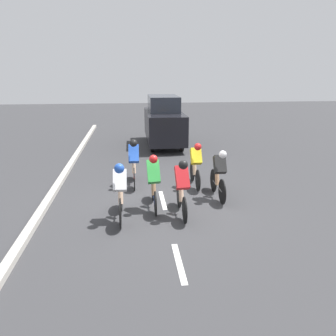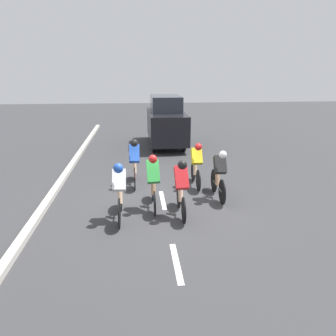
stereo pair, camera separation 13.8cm
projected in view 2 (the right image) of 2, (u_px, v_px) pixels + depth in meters
The scene contains 12 objects.
ground_plane at pixel (163, 204), 9.08m from camera, with size 60.00×60.00×0.00m, color #38383A.
lane_stripe_near at pixel (176, 263), 6.28m from camera, with size 0.12×1.40×0.01m, color white.
lane_stripe_mid at pixel (163, 200), 9.33m from camera, with size 0.12×1.40×0.01m, color white.
lane_stripe_far at pixel (156, 168), 12.38m from camera, with size 0.12×1.40×0.01m, color white.
curb at pixel (47, 202), 9.01m from camera, with size 0.20×26.36×0.14m, color #B7B2A8.
cyclist_green at pixel (153, 180), 8.53m from camera, with size 0.34×1.69×1.54m.
cyclist_black at pixel (219, 173), 9.24m from camera, with size 0.34×1.68×1.47m.
cyclist_blue at pixel (134, 161), 10.32m from camera, with size 0.33×1.68×1.56m.
cyclist_yellow at pixel (196, 163), 10.20m from camera, with size 0.33×1.62×1.46m.
cyclist_white at pixel (119, 189), 7.90m from camera, with size 0.33×1.73×1.51m.
cyclist_red at pixel (181, 186), 8.07m from camera, with size 0.34×1.62×1.53m.
support_car at pixel (166, 121), 15.96m from camera, with size 1.70×4.33×2.39m.
Camera 2 is at (0.70, 8.40, 3.53)m, focal length 35.00 mm.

